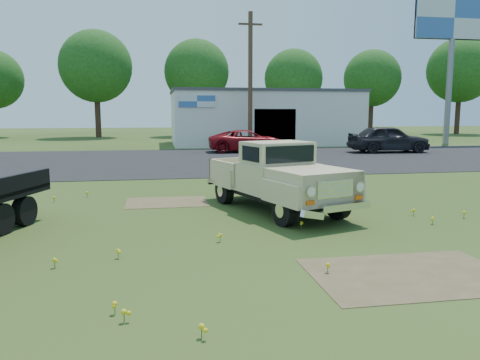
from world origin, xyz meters
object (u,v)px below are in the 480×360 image
Objects in this scene: vintage_pickup_truck at (277,176)px; red_pickup at (248,141)px; dark_sedan at (388,139)px; billboard at (452,31)px.

vintage_pickup_truck is 0.98× the size of red_pickup.
red_pickup is at bearing 81.71° from dark_sedan.
billboard is 30.34m from vintage_pickup_truck.
dark_sedan is (-8.20, -6.48, -7.71)m from billboard.
billboard reaches higher than red_pickup.
dark_sedan is at bearing 36.36° from vintage_pickup_truck.
billboard reaches higher than vintage_pickup_truck.
billboard is 2.27× the size of dark_sedan.
vintage_pickup_truck reaches higher than dark_sedan.
vintage_pickup_truck reaches higher than red_pickup.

